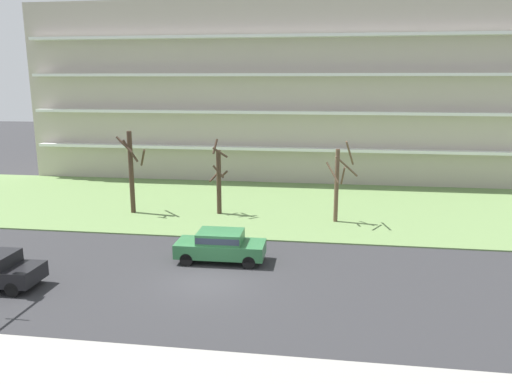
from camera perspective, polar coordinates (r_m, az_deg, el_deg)
ground at (r=22.86m, az=-5.60°, el=-10.13°), size 160.00×160.00×0.00m
sidewalk_curb_near at (r=16.07m, az=-12.81°, el=-20.76°), size 80.00×4.00×0.15m
grass_lawn_strip at (r=35.91m, az=-0.33°, el=-1.46°), size 80.00×16.00×0.08m
apartment_building at (r=48.38m, az=2.10°, el=11.43°), size 43.24×12.29×15.48m
tree_far_left at (r=34.04m, az=-14.12°, el=2.50°), size 1.95×1.95×5.60m
tree_left at (r=32.97m, az=-4.31°, el=1.48°), size 1.33×1.35×5.09m
tree_center at (r=31.28m, az=9.44°, el=1.20°), size 2.01×1.80×5.34m
sedan_green_near_left at (r=24.81m, az=-4.10°, el=-6.07°), size 4.42×1.86×1.57m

